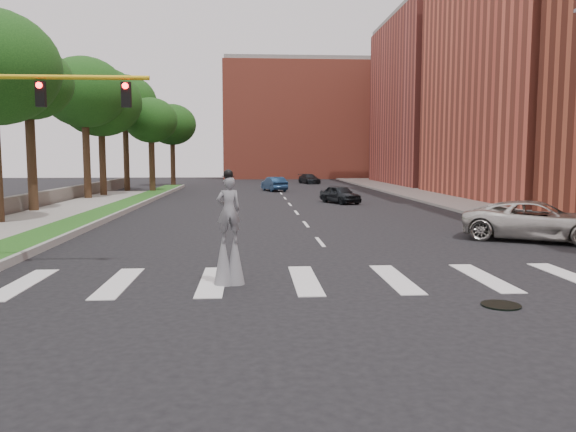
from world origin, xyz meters
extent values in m
plane|color=black|center=(0.00, 0.00, 0.00)|extent=(160.00, 160.00, 0.00)
cube|color=#1C4F16|center=(-11.50, 20.00, 0.12)|extent=(2.00, 60.00, 0.25)
cube|color=gray|center=(-10.45, 20.00, 0.14)|extent=(0.20, 60.00, 0.28)
cube|color=gray|center=(12.50, 25.00, 0.09)|extent=(5.00, 90.00, 0.18)
cube|color=#5B554E|center=(-17.00, 22.00, 0.55)|extent=(0.50, 56.00, 1.10)
cylinder|color=black|center=(3.00, -2.00, 0.02)|extent=(0.90, 0.90, 0.04)
cube|color=#CC5640|center=(22.00, 30.00, 12.00)|extent=(16.00, 22.00, 24.00)
cube|color=#B24D41|center=(22.00, 54.00, 10.00)|extent=(16.00, 22.00, 20.00)
cube|color=#CC5640|center=(6.00, 78.00, 9.00)|extent=(26.00, 14.00, 18.00)
cylinder|color=gold|center=(-8.40, 3.00, 5.80)|extent=(5.20, 0.14, 0.14)
cube|color=black|center=(-9.00, 3.00, 5.30)|extent=(0.28, 0.18, 0.75)
cylinder|color=#FF0C0C|center=(-9.00, 2.90, 5.55)|extent=(0.18, 0.06, 0.18)
cube|color=black|center=(-6.50, 3.00, 5.30)|extent=(0.28, 0.18, 0.75)
cylinder|color=#FF0C0C|center=(-6.50, 2.90, 5.55)|extent=(0.18, 0.06, 0.18)
cylinder|color=#342214|center=(-3.23, 0.66, 0.57)|extent=(0.07, 0.07, 1.15)
cylinder|color=#342214|center=(-3.54, 0.59, 0.57)|extent=(0.07, 0.07, 1.15)
cone|color=slate|center=(-3.23, 0.66, 0.72)|extent=(0.52, 0.52, 1.43)
cone|color=slate|center=(-3.54, 0.59, 0.72)|extent=(0.52, 0.52, 1.43)
imported|color=slate|center=(-3.38, 0.62, 2.04)|extent=(0.73, 0.56, 1.78)
sphere|color=black|center=(-3.38, 0.62, 2.99)|extent=(0.26, 0.26, 0.26)
cylinder|color=black|center=(-3.38, 0.62, 2.94)|extent=(0.34, 0.34, 0.02)
cube|color=yellow|center=(-3.41, 0.76, 2.53)|extent=(0.22, 0.05, 0.10)
imported|color=beige|center=(9.00, 7.83, 0.82)|extent=(6.44, 5.34, 1.63)
imported|color=black|center=(3.79, 26.81, 0.66)|extent=(3.01, 4.20, 1.33)
imported|color=navy|center=(-0.51, 41.92, 0.71)|extent=(2.65, 4.56, 1.42)
imported|color=black|center=(4.61, 57.06, 0.62)|extent=(2.87, 4.57, 1.24)
cylinder|color=#342214|center=(-16.09, 20.76, 3.29)|extent=(0.56, 0.56, 6.57)
ellipsoid|color=#123710|center=(-16.09, 20.76, 7.89)|extent=(5.29, 5.29, 4.49)
cylinder|color=#342214|center=(-15.76, 31.10, 3.42)|extent=(0.56, 0.56, 6.84)
ellipsoid|color=#123710|center=(-15.76, 31.10, 8.46)|extent=(6.46, 6.46, 5.49)
cylinder|color=#342214|center=(-15.31, 43.18, 3.63)|extent=(0.56, 0.56, 7.25)
ellipsoid|color=#123710|center=(-15.31, 43.18, 8.84)|extent=(6.35, 6.35, 5.39)
cylinder|color=#342214|center=(-12.13, 39.41, 2.80)|extent=(0.56, 0.56, 5.59)
ellipsoid|color=#123710|center=(-12.13, 39.41, 6.83)|extent=(4.95, 4.95, 4.21)
cylinder|color=#342214|center=(-12.03, 52.96, 2.89)|extent=(0.56, 0.56, 5.78)
ellipsoid|color=#123710|center=(-12.03, 52.96, 7.19)|extent=(5.63, 5.63, 4.78)
cylinder|color=#342214|center=(-15.44, 34.58, 3.17)|extent=(0.56, 0.56, 6.34)
ellipsoid|color=#123710|center=(-15.44, 34.58, 8.06)|extent=(6.87, 6.87, 5.84)
camera|label=1|loc=(-2.77, -14.38, 3.46)|focal=35.00mm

